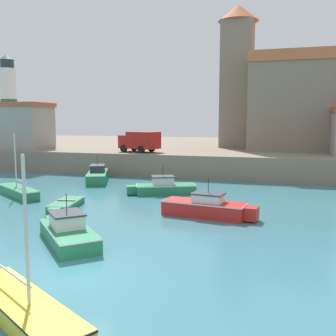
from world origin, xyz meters
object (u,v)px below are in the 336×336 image
object	(u,v)px
motorboat_green_5	(163,187)
church	(284,100)
lighthouse	(9,101)
truck_on_quay	(140,141)
sailboat_green_8	(18,191)
dinghy_green_7	(66,204)
motorboat_green_6	(68,231)
motorboat_green_0	(98,175)
harbor_shed_near_wharf	(17,126)
sailboat_yellow_3	(25,309)
motorboat_red_2	(207,207)

from	to	relation	value
motorboat_green_5	church	bearing A→B (deg)	69.94
lighthouse	truck_on_quay	xyz separation A→B (m)	(24.38, -9.88, -5.07)
sailboat_green_8	lighthouse	distance (m)	32.94
dinghy_green_7	truck_on_quay	world-z (taller)	truck_on_quay
motorboat_green_6	sailboat_green_8	xyz separation A→B (m)	(-9.55, 8.82, -0.11)
motorboat_green_6	lighthouse	size ratio (longest dim) A/B	0.39
motorboat_green_0	harbor_shed_near_wharf	size ratio (longest dim) A/B	0.75
truck_on_quay	sailboat_yellow_3	bearing A→B (deg)	-75.25
church	lighthouse	world-z (taller)	church
motorboat_green_5	lighthouse	world-z (taller)	lighthouse
harbor_shed_near_wharf	truck_on_quay	bearing A→B (deg)	-3.58
motorboat_green_6	harbor_shed_near_wharf	world-z (taller)	harbor_shed_near_wharf
motorboat_green_5	lighthouse	bearing A→B (deg)	145.99
motorboat_green_6	harbor_shed_near_wharf	xyz separation A→B (m)	(-21.67, 24.71, 4.57)
sailboat_yellow_3	motorboat_green_6	size ratio (longest dim) A/B	1.21
motorboat_green_5	truck_on_quay	size ratio (longest dim) A/B	1.17
sailboat_yellow_3	truck_on_quay	distance (m)	31.81
motorboat_red_2	dinghy_green_7	distance (m)	9.41
lighthouse	truck_on_quay	size ratio (longest dim) A/B	2.76
lighthouse	harbor_shed_near_wharf	world-z (taller)	lighthouse
motorboat_red_2	church	xyz separation A→B (m)	(4.03, 30.19, 7.75)
sailboat_green_8	lighthouse	xyz separation A→B (m)	(-20.12, 24.75, 8.19)
sailboat_green_8	motorboat_green_0	bearing A→B (deg)	73.25
church	lighthouse	size ratio (longest dim) A/B	1.41
dinghy_green_7	truck_on_quay	distance (m)	17.68
motorboat_green_0	truck_on_quay	world-z (taller)	truck_on_quay
motorboat_green_0	motorboat_green_6	world-z (taller)	motorboat_green_0
motorboat_green_5	motorboat_green_6	world-z (taller)	motorboat_green_6
harbor_shed_near_wharf	truck_on_quay	size ratio (longest dim) A/B	1.74
sailboat_green_8	truck_on_quay	xyz separation A→B (m)	(4.26, 14.87, 3.12)
church	sailboat_green_8	bearing A→B (deg)	-124.00
dinghy_green_7	sailboat_green_8	xyz separation A→B (m)	(-5.58, 2.46, 0.16)
motorboat_green_6	truck_on_quay	size ratio (longest dim) A/B	1.07
motorboat_red_2	motorboat_green_6	xyz separation A→B (m)	(-5.42, -6.80, -0.05)
sailboat_yellow_3	dinghy_green_7	world-z (taller)	sailboat_yellow_3
church	motorboat_green_5	bearing A→B (deg)	-110.06
church	harbor_shed_near_wharf	xyz separation A→B (m)	(-31.13, -12.28, -3.23)
motorboat_green_6	church	world-z (taller)	church
sailboat_yellow_3	dinghy_green_7	distance (m)	14.89
motorboat_green_6	lighthouse	xyz separation A→B (m)	(-29.67, 33.57, 8.08)
sailboat_yellow_3	truck_on_quay	world-z (taller)	sailboat_yellow_3
dinghy_green_7	harbor_shed_near_wharf	distance (m)	25.95
church	motorboat_green_0	bearing A→B (deg)	-129.70
sailboat_green_8	lighthouse	size ratio (longest dim) A/B	0.41
motorboat_green_5	church	distance (m)	26.65
sailboat_yellow_3	harbor_shed_near_wharf	world-z (taller)	harbor_shed_near_wharf
lighthouse	sailboat_yellow_3	bearing A→B (deg)	-51.30
church	motorboat_red_2	bearing A→B (deg)	-97.61
lighthouse	harbor_shed_near_wharf	size ratio (longest dim) A/B	1.59
motorboat_green_5	motorboat_green_0	bearing A→B (deg)	152.53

